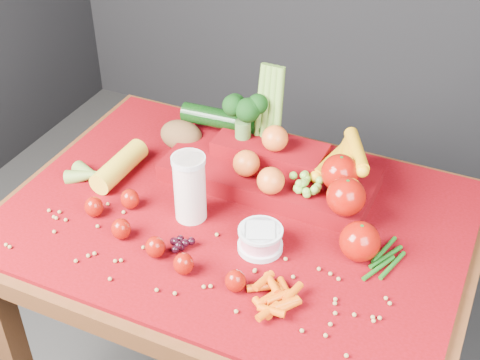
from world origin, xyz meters
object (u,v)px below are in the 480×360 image
at_px(yogurt_bowl, 260,238).
at_px(produce_mound, 283,166).
at_px(table, 237,248).
at_px(milk_glass, 190,186).

height_order(yogurt_bowl, produce_mound, produce_mound).
relative_size(table, milk_glass, 6.60).
relative_size(milk_glass, yogurt_bowl, 1.66).
height_order(milk_glass, yogurt_bowl, milk_glass).
bearing_deg(milk_glass, produce_mound, 52.86).
bearing_deg(milk_glass, yogurt_bowl, -10.54).
height_order(table, milk_glass, milk_glass).
xyz_separation_m(table, milk_glass, (-0.09, -0.05, 0.20)).
bearing_deg(yogurt_bowl, milk_glass, 169.46).
height_order(table, produce_mound, produce_mound).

